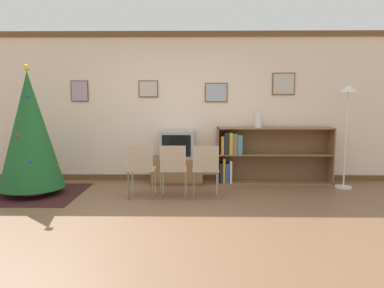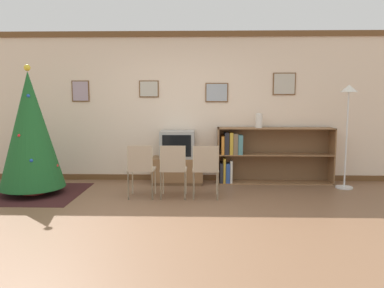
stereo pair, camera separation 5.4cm
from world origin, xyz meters
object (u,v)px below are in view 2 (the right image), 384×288
tv_console (178,170)px  bookshelf (257,155)px  standing_lamp (348,109)px  television (178,144)px  folding_chair_left (141,168)px  folding_chair_center (173,168)px  folding_chair_right (206,168)px  vase (259,120)px  christmas_tree (30,131)px

tv_console → bookshelf: bookshelf is taller
tv_console → standing_lamp: 3.06m
television → folding_chair_left: bearing=-115.2°
folding_chair_center → bookshelf: size_ratio=0.40×
folding_chair_center → folding_chair_right: 0.49m
vase → bookshelf: bearing=112.6°
television → vase: vase is taller
folding_chair_center → bookshelf: bookshelf is taller
standing_lamp → bookshelf: bearing=164.6°
folding_chair_center → vase: 1.91m
christmas_tree → standing_lamp: (5.09, 0.51, 0.32)m
television → bookshelf: bearing=3.5°
folding_chair_center → folding_chair_right: (0.49, 0.00, 0.00)m
bookshelf → vase: 0.62m
folding_chair_left → vase: vase is taller
christmas_tree → vase: size_ratio=7.92×
folding_chair_right → folding_chair_left: bearing=180.0°
christmas_tree → television: christmas_tree is taller
christmas_tree → tv_console: bearing=19.9°
tv_console → standing_lamp: bearing=-6.2°
television → bookshelf: bookshelf is taller
bookshelf → vase: bearing=-67.4°
folding_chair_left → standing_lamp: standing_lamp is taller
folding_chair_left → folding_chair_center: size_ratio=1.00×
folding_chair_left → folding_chair_center: same height
bookshelf → tv_console: bearing=-176.6°
television → folding_chair_center: 1.06m
television → folding_chair_left: (-0.49, -1.03, -0.23)m
folding_chair_right → tv_console: bearing=115.2°
television → folding_chair_right: bearing=-64.8°
folding_chair_right → vase: bearing=48.8°
folding_chair_left → folding_chair_right: (0.98, 0.00, 0.00)m
tv_console → folding_chair_left: folding_chair_left is taller
folding_chair_center → vase: size_ratio=3.22×
tv_console → television: 0.47m
folding_chair_center → vase: bearing=37.0°
vase → standing_lamp: standing_lamp is taller
folding_chair_right → vase: vase is taller
christmas_tree → standing_lamp: christmas_tree is taller
television → folding_chair_right: (0.49, -1.03, -0.23)m
tv_console → bookshelf: bearing=3.4°
christmas_tree → television: bearing=19.8°
folding_chair_right → standing_lamp: standing_lamp is taller
christmas_tree → folding_chair_right: 2.80m
tv_console → folding_chair_right: (0.49, -1.04, 0.24)m
christmas_tree → bookshelf: (3.67, 0.90, -0.51)m
television → folding_chair_right: television is taller
christmas_tree → folding_chair_center: christmas_tree is taller
bookshelf → christmas_tree: bearing=-166.3°
television → folding_chair_left: size_ratio=0.73×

